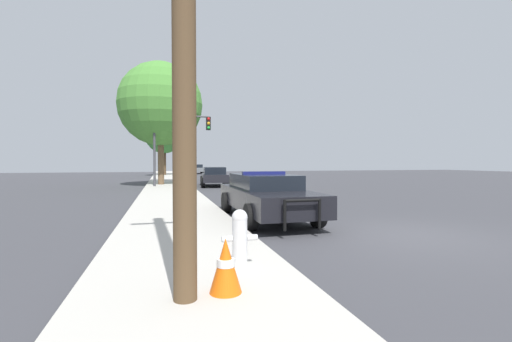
% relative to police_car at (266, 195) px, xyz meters
% --- Properties ---
extents(ground_plane, '(110.00, 110.00, 0.00)m').
position_rel_police_car_xyz_m(ground_plane, '(2.50, -3.10, -0.73)').
color(ground_plane, '#3D3D42').
extents(sidewalk_left, '(3.00, 110.00, 0.13)m').
position_rel_police_car_xyz_m(sidewalk_left, '(-2.60, -3.10, -0.67)').
color(sidewalk_left, '#BCB7AD').
rests_on(sidewalk_left, ground_plane).
extents(police_car, '(2.09, 5.34, 1.43)m').
position_rel_police_car_xyz_m(police_car, '(0.00, 0.00, 0.00)').
color(police_car, black).
rests_on(police_car, ground_plane).
extents(fire_hydrant, '(0.55, 0.24, 0.87)m').
position_rel_police_car_xyz_m(fire_hydrant, '(-1.88, -4.83, -0.14)').
color(fire_hydrant, white).
rests_on(fire_hydrant, sidewalk_left).
extents(traffic_light, '(3.76, 0.35, 4.81)m').
position_rel_police_car_xyz_m(traffic_light, '(-1.97, 13.49, 2.82)').
color(traffic_light, '#424247').
rests_on(traffic_light, sidewalk_left).
extents(car_background_midblock, '(2.16, 4.28, 1.36)m').
position_rel_police_car_xyz_m(car_background_midblock, '(0.54, 14.23, -0.01)').
color(car_background_midblock, black).
rests_on(car_background_midblock, ground_plane).
extents(car_background_distant, '(2.08, 4.47, 1.36)m').
position_rel_police_car_xyz_m(car_background_distant, '(1.76, 40.60, -0.00)').
color(car_background_distant, slate).
rests_on(car_background_distant, ground_plane).
extents(tree_sidewalk_far, '(4.59, 4.59, 7.23)m').
position_rel_police_car_xyz_m(tree_sidewalk_far, '(-2.78, 33.97, 4.31)').
color(tree_sidewalk_far, '#4C3823').
rests_on(tree_sidewalk_far, sidewalk_left).
extents(tree_sidewalk_mid, '(5.88, 5.88, 8.62)m').
position_rel_police_car_xyz_m(tree_sidewalk_mid, '(-3.10, 15.31, 5.07)').
color(tree_sidewalk_mid, brown).
rests_on(tree_sidewalk_mid, sidewalk_left).
extents(traffic_cone, '(0.40, 0.40, 0.66)m').
position_rel_police_car_xyz_m(traffic_cone, '(-2.27, -5.78, -0.27)').
color(traffic_cone, orange).
rests_on(traffic_cone, sidewalk_left).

